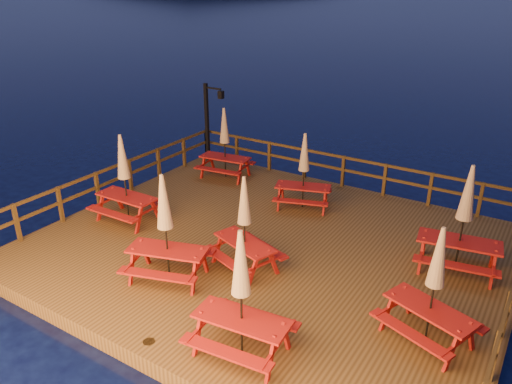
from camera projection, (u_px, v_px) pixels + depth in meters
ground at (269, 258)px, 13.57m from camera, size 500.00×500.00×0.00m
deck at (269, 251)px, 13.49m from camera, size 12.00×10.00×0.40m
deck_piles at (269, 267)px, 13.69m from camera, size 11.44×9.44×1.40m
railing at (301, 196)px, 14.48m from camera, size 11.80×9.75×1.10m
lamp_post at (210, 116)px, 18.88m from camera, size 0.85×0.18×3.00m
picnic_table_0 at (434, 284)px, 9.39m from camera, size 2.13×1.94×2.50m
picnic_table_1 at (244, 222)px, 11.85m from camera, size 2.06×1.87×2.43m
picnic_table_2 at (165, 227)px, 11.38m from camera, size 2.24×2.03×2.66m
picnic_table_3 at (241, 292)px, 9.05m from camera, size 1.98×1.69×2.62m
picnic_table_4 at (124, 177)px, 14.22m from camera, size 1.87×1.55×2.63m
picnic_table_5 at (304, 170)px, 15.12m from camera, size 2.03×1.85×2.39m
picnic_table_6 at (225, 142)px, 17.46m from camera, size 1.95×1.68×2.52m
picnic_table_7 at (464, 218)px, 11.69m from camera, size 2.15×1.87×2.75m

